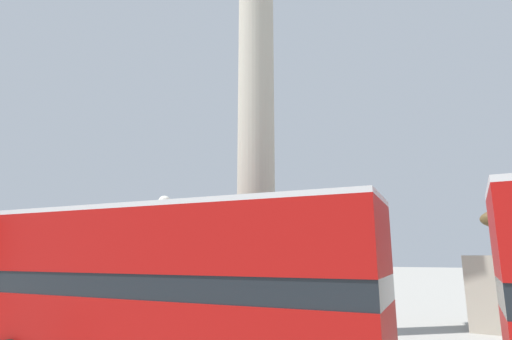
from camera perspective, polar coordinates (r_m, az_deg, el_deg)
ground_plane at (r=16.33m, az=0.00°, el=-22.82°), size 200.00×200.00×0.00m
monument_column at (r=16.24m, az=0.00°, el=-3.12°), size 4.93×4.93×18.43m
bus_c at (r=10.51m, az=-12.69°, el=-15.55°), size 10.52×2.85×4.26m
street_lamp at (r=14.45m, az=-13.28°, el=-11.57°), size 0.46×0.46×5.12m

